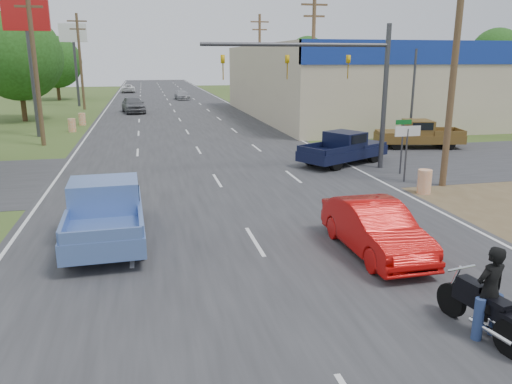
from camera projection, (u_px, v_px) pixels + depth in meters
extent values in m
cube|color=#2D2D30|center=(180.00, 120.00, 45.30)|extent=(15.00, 180.00, 0.02)
cube|color=#2D2D30|center=(211.00, 171.00, 24.54)|extent=(120.00, 10.00, 0.02)
cube|color=#B7A88C|center=(493.00, 80.00, 51.11)|extent=(50.00, 28.00, 6.60)
cylinder|color=#4C3823|center=(454.00, 68.00, 20.52)|extent=(0.28, 0.28, 10.00)
cylinder|color=#4C3823|center=(313.00, 64.00, 37.50)|extent=(0.28, 0.28, 10.00)
cube|color=#4C3823|center=(314.00, 5.00, 36.41)|extent=(2.00, 0.14, 0.14)
cube|color=#4C3823|center=(314.00, 16.00, 36.62)|extent=(1.60, 0.14, 0.14)
cylinder|color=#4C3823|center=(260.00, 62.00, 54.47)|extent=(0.28, 0.28, 10.00)
cube|color=#4C3823|center=(260.00, 22.00, 53.39)|extent=(2.00, 0.14, 0.14)
cube|color=#4C3823|center=(260.00, 30.00, 53.59)|extent=(1.60, 0.14, 0.14)
cylinder|color=#4C3823|center=(35.00, 65.00, 30.71)|extent=(0.28, 0.28, 10.00)
cube|color=#4C3823|center=(29.00, 6.00, 29.83)|extent=(1.60, 0.14, 0.14)
cylinder|color=#4C3823|center=(81.00, 62.00, 53.34)|extent=(0.28, 0.28, 10.00)
cube|color=#4C3823|center=(77.00, 21.00, 52.26)|extent=(2.00, 0.14, 0.14)
cube|color=#4C3823|center=(78.00, 29.00, 52.46)|extent=(1.60, 0.14, 0.14)
cylinder|color=#422D19|center=(23.00, 103.00, 43.95)|extent=(0.44, 0.44, 3.24)
sphere|color=#1E4012|center=(18.00, 56.00, 42.93)|extent=(7.56, 7.56, 7.56)
cylinder|color=#422D19|center=(58.00, 89.00, 66.49)|extent=(0.44, 0.44, 2.88)
sphere|color=#1E4012|center=(55.00, 62.00, 65.58)|extent=(6.72, 6.72, 6.72)
cylinder|color=#422D19|center=(493.00, 81.00, 84.59)|extent=(0.44, 0.44, 3.60)
sphere|color=#1E4012|center=(496.00, 54.00, 83.45)|extent=(8.40, 8.40, 8.40)
cylinder|color=#422D19|center=(307.00, 77.00, 102.99)|extent=(0.44, 0.44, 3.42)
sphere|color=#1E4012|center=(307.00, 56.00, 101.90)|extent=(7.98, 7.98, 7.98)
cylinder|color=orange|center=(424.00, 182.00, 20.43)|extent=(0.56, 0.56, 1.00)
cylinder|color=orange|center=(351.00, 147.00, 28.53)|extent=(0.56, 0.56, 1.00)
cylinder|color=orange|center=(72.00, 125.00, 37.74)|extent=(0.56, 0.56, 1.00)
cylinder|color=orange|center=(82.00, 119.00, 41.57)|extent=(0.56, 0.56, 1.00)
cylinder|color=#3F3F44|center=(32.00, 72.00, 34.40)|extent=(0.30, 0.30, 9.00)
cube|color=#B21414|center=(26.00, 15.00, 33.44)|extent=(3.00, 0.35, 2.00)
cylinder|color=#3F3F44|center=(76.00, 67.00, 57.04)|extent=(0.30, 0.30, 9.00)
cube|color=white|center=(73.00, 33.00, 56.08)|extent=(3.00, 0.35, 2.00)
cylinder|color=#3F3F44|center=(406.00, 156.00, 22.17)|extent=(0.08, 0.08, 2.40)
cube|color=white|center=(408.00, 131.00, 21.89)|extent=(1.20, 0.05, 0.45)
cylinder|color=#3F3F44|center=(402.00, 149.00, 23.71)|extent=(0.08, 0.08, 2.40)
cube|color=#0C591E|center=(404.00, 122.00, 23.38)|extent=(0.80, 0.04, 0.22)
cylinder|color=#3F3F44|center=(385.00, 98.00, 24.47)|extent=(0.24, 0.24, 7.00)
cylinder|color=#3F3F44|center=(298.00, 45.00, 22.89)|extent=(9.00, 0.18, 0.18)
imported|color=gold|center=(348.00, 55.00, 23.52)|extent=(0.18, 0.40, 1.10)
imported|color=gold|center=(287.00, 55.00, 22.90)|extent=(0.18, 0.40, 1.10)
imported|color=gold|center=(223.00, 55.00, 22.27)|extent=(0.18, 0.40, 1.10)
imported|color=#BC0A08|center=(375.00, 229.00, 14.05)|extent=(1.66, 4.52, 1.48)
cylinder|color=black|center=(451.00, 300.00, 10.69)|extent=(0.26, 0.75, 0.74)
cube|color=black|center=(482.00, 302.00, 9.91)|extent=(0.48, 1.36, 0.34)
cube|color=black|center=(472.00, 286.00, 10.10)|extent=(0.39, 0.66, 0.25)
cube|color=black|center=(497.00, 301.00, 9.56)|extent=(0.44, 0.66, 0.11)
cylinder|color=white|center=(461.00, 268.00, 10.33)|extent=(0.73, 0.18, 0.06)
imported|color=black|center=(489.00, 295.00, 9.71)|extent=(0.73, 0.55, 1.83)
cylinder|color=black|center=(80.00, 213.00, 16.53)|extent=(0.35, 0.88, 0.87)
cylinder|color=black|center=(136.00, 209.00, 16.96)|extent=(0.35, 0.88, 0.87)
cylinder|color=black|center=(69.00, 249.00, 13.36)|extent=(0.35, 0.88, 0.87)
cylinder|color=black|center=(139.00, 243.00, 13.80)|extent=(0.35, 0.88, 0.87)
cube|color=#5474B5|center=(106.00, 219.00, 15.10)|extent=(2.36, 5.71, 0.56)
cube|color=#5474B5|center=(107.00, 194.00, 16.59)|extent=(2.13, 2.21, 0.20)
cube|color=#5474B5|center=(104.00, 195.00, 15.02)|extent=(2.05, 1.76, 0.92)
cube|color=black|center=(104.00, 190.00, 14.97)|extent=(2.08, 1.42, 0.49)
cube|color=#5474B5|center=(101.00, 236.00, 12.40)|extent=(2.00, 0.16, 0.33)
cylinder|color=black|center=(349.00, 151.00, 27.78)|extent=(0.83, 0.64, 0.79)
cylinder|color=black|center=(374.00, 155.00, 26.57)|extent=(0.83, 0.64, 0.79)
cylinder|color=black|center=(311.00, 158.00, 25.83)|extent=(0.83, 0.64, 0.79)
cylinder|color=black|center=(336.00, 163.00, 24.62)|extent=(0.83, 0.64, 0.79)
cube|color=black|center=(343.00, 153.00, 26.14)|extent=(5.44, 4.18, 0.51)
cube|color=black|center=(362.00, 143.00, 27.03)|extent=(2.60, 2.57, 0.18)
cube|color=black|center=(345.00, 140.00, 26.03)|extent=(2.22, 2.33, 0.84)
cube|color=black|center=(345.00, 137.00, 26.00)|extent=(1.96, 2.21, 0.44)
cube|color=black|center=(311.00, 151.00, 24.45)|extent=(0.93, 1.63, 0.30)
cylinder|color=black|center=(397.00, 144.00, 30.21)|extent=(0.84, 0.46, 0.80)
cylinder|color=black|center=(390.00, 139.00, 31.83)|extent=(0.84, 0.46, 0.80)
cylinder|color=black|center=(448.00, 144.00, 30.23)|extent=(0.84, 0.46, 0.80)
cylinder|color=black|center=(439.00, 139.00, 31.85)|extent=(0.84, 0.46, 0.80)
cube|color=brown|center=(419.00, 138.00, 30.97)|extent=(5.49, 3.04, 0.52)
cube|color=brown|center=(394.00, 133.00, 30.88)|extent=(2.33, 2.27, 0.18)
cube|color=brown|center=(418.00, 127.00, 30.80)|extent=(1.91, 2.12, 0.85)
cube|color=black|center=(418.00, 125.00, 30.76)|extent=(1.61, 2.10, 0.45)
cube|color=brown|center=(460.00, 131.00, 30.88)|extent=(0.46, 1.81, 0.30)
imported|color=slate|center=(133.00, 105.00, 50.92)|extent=(2.75, 5.20, 1.68)
imported|color=#A5A5AA|center=(182.00, 95.00, 67.66)|extent=(1.98, 4.36, 1.24)
imported|color=white|center=(128.00, 89.00, 81.63)|extent=(2.31, 4.73, 1.29)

